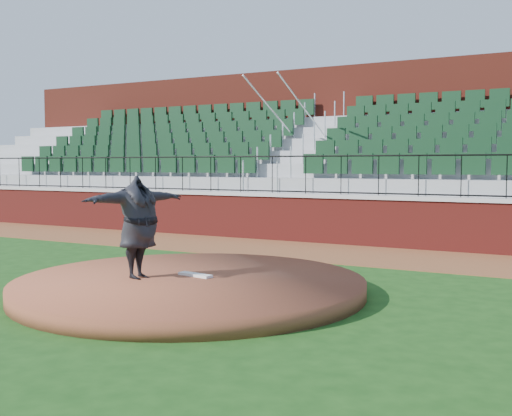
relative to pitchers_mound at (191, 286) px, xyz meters
The scene contains 10 objects.
ground 0.38m from the pitchers_mound, ahead, with size 90.00×90.00×0.00m, color #174012.
warning_track 5.46m from the pitchers_mound, 86.28° to the left, with size 34.00×3.20×0.01m, color brown.
field_wall 7.07m from the pitchers_mound, 87.12° to the left, with size 34.00×0.35×1.20m, color maroon.
wall_cap 7.15m from the pitchers_mound, 87.12° to the left, with size 34.00×0.45×0.10m, color #B7B7B7.
wall_railing 7.25m from the pitchers_mound, 87.12° to the left, with size 34.00×0.05×1.00m, color black, non-canonical shape.
seating_stands 10.02m from the pitchers_mound, 87.92° to the left, with size 34.00×5.10×4.60m, color gray, non-canonical shape.
concourse_wall 12.85m from the pitchers_mound, 88.39° to the left, with size 34.00×0.50×5.50m, color maroon.
pitchers_mound is the anchor object (origin of this frame).
pitching_rubber 0.23m from the pitchers_mound, 99.23° to the left, with size 0.64×0.16×0.04m, color white.
pitcher 1.26m from the pitchers_mound, 149.96° to the right, with size 2.03×0.55×1.65m, color black.
Camera 1 is at (5.36, -8.24, 2.08)m, focal length 43.71 mm.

